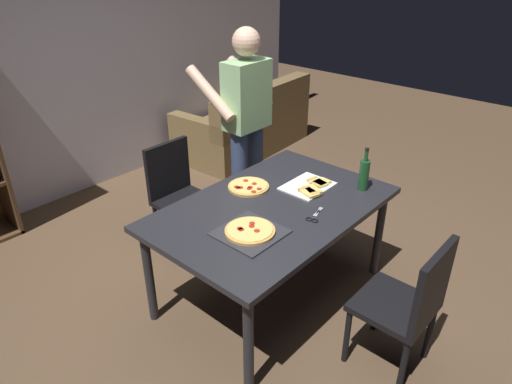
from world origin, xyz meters
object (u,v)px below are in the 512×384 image
object	(u,v)px
chair_far_side	(178,190)
second_pizza_plain	(249,186)
couch	(247,127)
dining_table	(273,214)
person_serving_pizza	(246,121)
pepperoni_pizza_on_tray	(250,231)
kitchen_scissors	(314,217)
wine_bottle	(364,174)
chair_near_camera	(410,301)

from	to	relation	value
chair_far_side	second_pizza_plain	size ratio (longest dim) A/B	3.05
couch	second_pizza_plain	distance (m)	2.53
dining_table	couch	size ratio (longest dim) A/B	0.92
person_serving_pizza	chair_far_side	bearing A→B (deg)	159.60
second_pizza_plain	pepperoni_pizza_on_tray	bearing A→B (deg)	-136.77
person_serving_pizza	kitchen_scissors	xyz separation A→B (m)	(-0.54, -1.09, -0.24)
person_serving_pizza	second_pizza_plain	distance (m)	0.75
person_serving_pizza	wine_bottle	bearing A→B (deg)	-89.30
person_serving_pizza	pepperoni_pizza_on_tray	distance (m)	1.33
chair_near_camera	dining_table	bearing A→B (deg)	90.00
wine_bottle	kitchen_scissors	bearing A→B (deg)	176.81
dining_table	person_serving_pizza	bearing A→B (deg)	53.13
pepperoni_pizza_on_tray	second_pizza_plain	distance (m)	0.59
dining_table	person_serving_pizza	xyz separation A→B (m)	(0.59, 0.79, 0.32)
dining_table	couch	world-z (taller)	couch
couch	wine_bottle	bearing A→B (deg)	-119.31
chair_near_camera	wine_bottle	size ratio (longest dim) A/B	2.85
wine_bottle	couch	bearing A→B (deg)	60.69
chair_near_camera	second_pizza_plain	xyz separation A→B (m)	(0.08, 1.30, 0.25)
chair_near_camera	person_serving_pizza	size ratio (longest dim) A/B	0.51
kitchen_scissors	second_pizza_plain	xyz separation A→B (m)	(0.02, 0.59, 0.01)
chair_near_camera	couch	bearing A→B (deg)	57.56
wine_bottle	kitchen_scissors	xyz separation A→B (m)	(-0.55, 0.03, -0.11)
chair_far_side	second_pizza_plain	distance (m)	0.76
chair_far_side	person_serving_pizza	bearing A→B (deg)	-20.40
chair_far_side	couch	distance (m)	2.15
chair_far_side	couch	xyz separation A→B (m)	(1.90, 0.98, -0.21)
couch	chair_near_camera	bearing A→B (deg)	-122.44
dining_table	chair_far_side	world-z (taller)	chair_far_side
kitchen_scissors	pepperoni_pizza_on_tray	bearing A→B (deg)	155.81
couch	person_serving_pizza	distance (m)	1.91
chair_near_camera	second_pizza_plain	world-z (taller)	chair_near_camera
dining_table	couch	bearing A→B (deg)	46.21
pepperoni_pizza_on_tray	wine_bottle	size ratio (longest dim) A/B	1.16
second_pizza_plain	dining_table	bearing A→B (deg)	-105.37
person_serving_pizza	kitchen_scissors	size ratio (longest dim) A/B	8.82
dining_table	second_pizza_plain	world-z (taller)	second_pizza_plain
chair_far_side	pepperoni_pizza_on_tray	bearing A→B (deg)	-107.37
couch	person_serving_pizza	xyz separation A→B (m)	(-1.31, -1.20, 0.70)
dining_table	person_serving_pizza	size ratio (longest dim) A/B	0.93
pepperoni_pizza_on_tray	person_serving_pizza	bearing A→B (deg)	43.73
chair_near_camera	wine_bottle	distance (m)	0.98
second_pizza_plain	couch	bearing A→B (deg)	42.88
person_serving_pizza	kitchen_scissors	bearing A→B (deg)	-116.28
pepperoni_pizza_on_tray	kitchen_scissors	xyz separation A→B (m)	(0.41, -0.18, -0.01)
person_serving_pizza	kitchen_scissors	distance (m)	1.23
chair_near_camera	second_pizza_plain	size ratio (longest dim) A/B	3.05
chair_near_camera	second_pizza_plain	distance (m)	1.33
pepperoni_pizza_on_tray	second_pizza_plain	xyz separation A→B (m)	(0.43, 0.41, -0.00)
kitchen_scissors	dining_table	bearing A→B (deg)	100.76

